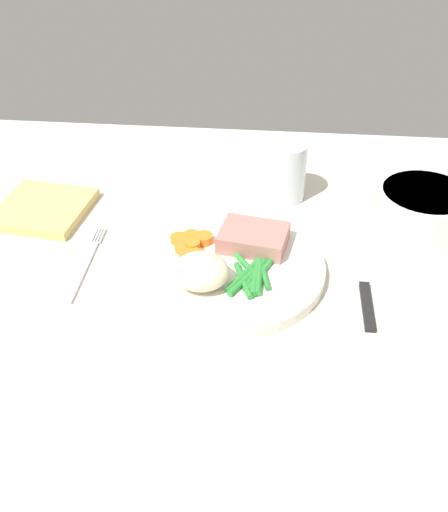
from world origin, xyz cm
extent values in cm
cube|color=beige|center=(0.00, 0.00, 1.00)|extent=(120.00, 90.00, 2.00)
cylinder|color=white|center=(-2.81, 0.68, 2.80)|extent=(26.82, 26.82, 1.60)
cube|color=#B2756B|center=(0.81, 4.90, 4.83)|extent=(10.02, 8.35, 2.46)
ellipsoid|color=beige|center=(-5.23, -4.15, 5.65)|extent=(7.08, 6.59, 4.09)
cylinder|color=orange|center=(-7.36, 3.08, 4.24)|extent=(2.13, 2.13, 1.27)
cylinder|color=orange|center=(-9.40, 4.72, 4.04)|extent=(2.53, 2.53, 0.87)
cylinder|color=orange|center=(-7.84, 5.69, 4.01)|extent=(2.25, 2.25, 0.82)
cylinder|color=orange|center=(-6.03, 4.94, 4.19)|extent=(2.51, 2.51, 1.18)
cylinder|color=orange|center=(-8.06, 1.73, 4.08)|extent=(2.00, 2.00, 0.95)
cylinder|color=orange|center=(-7.10, 1.46, 4.11)|extent=(1.88, 1.88, 1.02)
cylinder|color=orange|center=(-8.76, 2.59, 4.09)|extent=(1.93, 1.93, 0.97)
cylinder|color=orange|center=(-6.22, 0.97, 4.14)|extent=(1.97, 1.97, 1.08)
cylinder|color=#2D8C38|center=(0.29, -3.37, 3.98)|extent=(2.93, 6.77, 0.76)
cylinder|color=#2D8C38|center=(0.54, -2.70, 4.01)|extent=(4.74, 7.61, 0.81)
cylinder|color=#2D8C38|center=(2.32, -1.42, 3.99)|extent=(3.90, 7.88, 0.79)
cylinder|color=#2D8C38|center=(1.53, -2.59, 4.03)|extent=(1.24, 7.12, 0.87)
cylinder|color=#2D8C38|center=(0.39, -0.10, 4.00)|extent=(4.65, 6.53, 0.81)
cylinder|color=#2D8C38|center=(1.06, -2.36, 3.94)|extent=(2.11, 5.77, 0.67)
cylinder|color=#2D8C38|center=(1.97, -2.74, 4.05)|extent=(0.89, 6.39, 0.89)
cylinder|color=#2D8C38|center=(0.38, -2.28, 4.03)|extent=(4.35, 6.92, 0.86)
cylinder|color=#2D8C38|center=(2.48, -1.31, 3.98)|extent=(2.19, 7.04, 0.76)
cube|color=silver|center=(-21.65, -1.32, 2.20)|extent=(1.00, 13.00, 0.40)
cube|color=silver|center=(-22.25, 6.98, 2.20)|extent=(0.24, 3.60, 0.40)
cube|color=silver|center=(-21.85, 6.98, 2.20)|extent=(0.24, 3.60, 0.40)
cube|color=silver|center=(-21.45, 6.98, 2.20)|extent=(0.24, 3.60, 0.40)
cube|color=silver|center=(-21.05, 6.98, 2.20)|extent=(0.24, 3.60, 0.40)
cube|color=black|center=(15.57, -4.82, 2.20)|extent=(1.30, 9.00, 0.64)
cube|color=silver|center=(15.57, 5.18, 2.20)|extent=(1.70, 12.00, 0.40)
cylinder|color=silver|center=(4.50, 20.85, 6.66)|extent=(7.01, 7.01, 9.31)
cylinder|color=silver|center=(4.50, 20.85, 3.63)|extent=(6.45, 6.45, 3.26)
cylinder|color=silver|center=(25.28, 15.29, 4.70)|extent=(14.89, 14.89, 5.40)
cylinder|color=beige|center=(25.28, 15.29, 5.92)|extent=(12.65, 12.65, 2.97)
cube|color=#DBBC6B|center=(-31.68, 12.55, 2.71)|extent=(14.50, 14.60, 1.43)
camera|label=1|loc=(3.25, -62.32, 51.88)|focal=42.26mm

